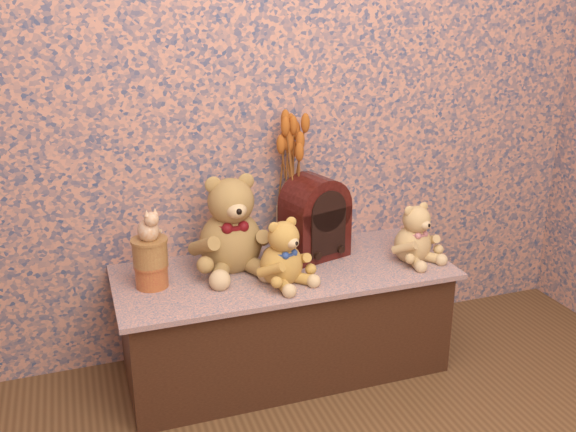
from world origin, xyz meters
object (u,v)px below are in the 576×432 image
object	(u,v)px
teddy_large	(230,219)
cathedral_radio	(315,216)
teddy_medium	(281,249)
cat_figurine	(148,223)
teddy_small	(414,230)
biscuit_tin_lower	(152,275)
ceramic_vase	(290,229)

from	to	relation	value
teddy_large	cathedral_radio	size ratio (longest dim) A/B	1.21
teddy_medium	cat_figurine	world-z (taller)	cat_figurine
cathedral_radio	cat_figurine	world-z (taller)	cathedral_radio
teddy_small	biscuit_tin_lower	distance (m)	1.05
cat_figurine	cathedral_radio	bearing A→B (deg)	-13.79
cat_figurine	biscuit_tin_lower	bearing A→B (deg)	0.00
cathedral_radio	cat_figurine	xyz separation A→B (m)	(-0.68, -0.08, 0.08)
cathedral_radio	ceramic_vase	bearing A→B (deg)	120.29
biscuit_tin_lower	cat_figurine	xyz separation A→B (m)	(0.00, 0.00, 0.21)
ceramic_vase	cat_figurine	distance (m)	0.64
teddy_medium	ceramic_vase	size ratio (longest dim) A/B	1.37
cathedral_radio	ceramic_vase	size ratio (longest dim) A/B	1.72
teddy_small	ceramic_vase	world-z (taller)	teddy_small
teddy_medium	teddy_small	size ratio (longest dim) A/B	1.05
teddy_large	cat_figurine	distance (m)	0.33
teddy_small	ceramic_vase	xyz separation A→B (m)	(-0.44, 0.25, -0.03)
teddy_large	teddy_medium	size ratio (longest dim) A/B	1.52
ceramic_vase	teddy_large	bearing A→B (deg)	-162.24
teddy_medium	cathedral_radio	xyz separation A→B (m)	(0.21, 0.20, 0.04)
teddy_medium	teddy_small	distance (m)	0.57
teddy_small	cathedral_radio	bearing A→B (deg)	137.75
biscuit_tin_lower	cathedral_radio	bearing A→B (deg)	6.99
biscuit_tin_lower	cat_figurine	size ratio (longest dim) A/B	0.94
teddy_large	ceramic_vase	world-z (taller)	teddy_large
teddy_medium	teddy_small	world-z (taller)	teddy_medium
teddy_small	cat_figurine	xyz separation A→B (m)	(-1.04, 0.09, 0.12)
teddy_medium	teddy_large	bearing A→B (deg)	103.95
teddy_medium	ceramic_vase	world-z (taller)	teddy_medium
teddy_large	cat_figurine	bearing A→B (deg)	-169.47
biscuit_tin_lower	cat_figurine	bearing A→B (deg)	0.00
ceramic_vase	biscuit_tin_lower	xyz separation A→B (m)	(-0.60, -0.16, -0.06)
teddy_large	ceramic_vase	distance (m)	0.31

